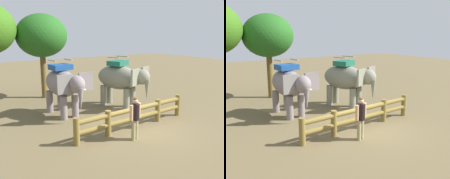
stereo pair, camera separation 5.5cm
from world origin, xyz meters
The scene contains 6 objects.
ground_plane centered at (0.00, 0.00, 0.00)m, with size 60.00×60.00×0.00m, color brown.
log_fence centered at (0.00, 0.19, 0.60)m, with size 6.02×0.55×1.05m.
elephant_near_left centered at (-1.74, 3.56, 1.56)m, with size 1.85×3.24×2.78m.
elephant_center centered at (1.56, 3.28, 1.56)m, with size 2.38×3.31×2.78m.
tourist_woman_in_black centered at (-0.81, -0.77, 0.97)m, with size 0.58×0.39×1.68m.
tree_back_center centered at (-1.17, 7.68, 3.83)m, with size 3.08×3.08×5.17m.
Camera 2 is at (-6.95, -8.09, 4.07)m, focal length 42.15 mm.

